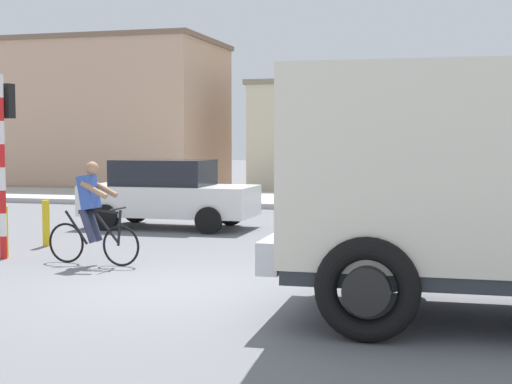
{
  "coord_description": "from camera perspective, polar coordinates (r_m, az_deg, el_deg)",
  "views": [
    {
      "loc": [
        3.92,
        -9.75,
        2.1
      ],
      "look_at": [
        0.58,
        2.5,
        1.2
      ],
      "focal_mm": 53.17,
      "sensor_mm": 36.0,
      "label": 1
    }
  ],
  "objects": [
    {
      "name": "sidewalk_far",
      "position": [
        24.55,
        6.03,
        -0.68
      ],
      "size": [
        80.0,
        5.0,
        0.16
      ],
      "primitive_type": "cube",
      "color": "#ADADA8",
      "rests_on": "ground"
    },
    {
      "name": "ground_plane",
      "position": [
        10.72,
        -6.57,
        -7.27
      ],
      "size": [
        120.0,
        120.0,
        0.0
      ],
      "primitive_type": "plane",
      "color": "slate"
    },
    {
      "name": "building_mid_block",
      "position": [
        32.24,
        11.21,
        4.14
      ],
      "size": [
        11.87,
        7.97,
        4.37
      ],
      "color": "beige",
      "rests_on": "ground"
    },
    {
      "name": "bollard_far",
      "position": [
        15.32,
        -15.52,
        -2.28
      ],
      "size": [
        0.14,
        0.14,
        0.9
      ],
      "primitive_type": "cylinder",
      "color": "gold",
      "rests_on": "ground"
    },
    {
      "name": "car_white_mid",
      "position": [
        17.87,
        -6.63,
        -0.09
      ],
      "size": [
        4.01,
        1.9,
        1.6
      ],
      "color": "white",
      "rests_on": "ground"
    },
    {
      "name": "traffic_light_pole",
      "position": [
        13.89,
        -18.46,
        3.71
      ],
      "size": [
        0.24,
        0.43,
        3.2
      ],
      "color": "red",
      "rests_on": "ground"
    },
    {
      "name": "building_corner_left",
      "position": [
        33.62,
        -12.35,
        5.68
      ],
      "size": [
        11.12,
        6.16,
        6.2
      ],
      "color": "tan",
      "rests_on": "ground"
    },
    {
      "name": "bollard_near",
      "position": [
        14.15,
        -18.42,
        -2.85
      ],
      "size": [
        0.14,
        0.14,
        0.9
      ],
      "primitive_type": "cylinder",
      "color": "gold",
      "rests_on": "ground"
    },
    {
      "name": "cyclist",
      "position": [
        12.87,
        -12.23,
        -1.55
      ],
      "size": [
        1.73,
        0.5,
        1.72
      ],
      "color": "black",
      "rests_on": "ground"
    }
  ]
}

